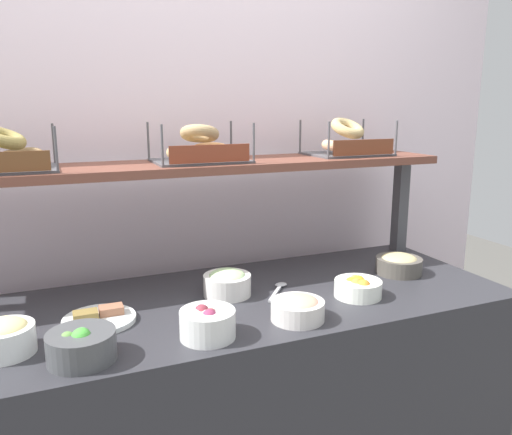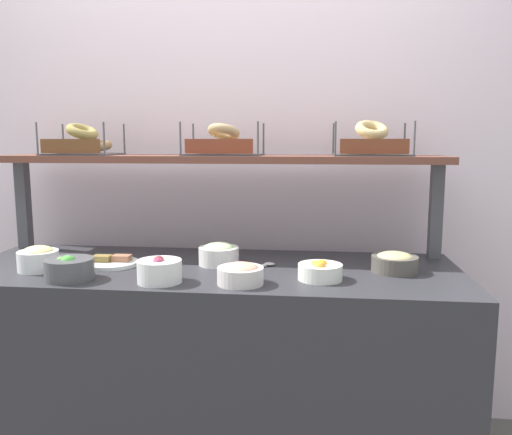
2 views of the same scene
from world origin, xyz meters
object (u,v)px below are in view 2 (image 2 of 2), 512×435
(bowl_veggie_mix, at_px, (69,268))
(bagel_basket_sesame, at_px, (223,144))
(bagel_basket_plain, at_px, (371,144))
(bowl_lox_spread, at_px, (240,274))
(bowl_beet_salad, at_px, (159,270))
(bagel_basket_everything, at_px, (82,144))
(bowl_egg_salad, at_px, (38,258))
(bowl_scallion_spread, at_px, (219,254))
(serving_spoon_near_plate, at_px, (262,266))
(bowl_fruit_salad, at_px, (320,271))
(serving_plate_white, at_px, (111,262))
(bowl_hummus, at_px, (395,262))

(bowl_veggie_mix, height_order, bagel_basket_sesame, bagel_basket_sesame)
(bowl_veggie_mix, height_order, bagel_basket_plain, bagel_basket_plain)
(bowl_veggie_mix, relative_size, bowl_lox_spread, 1.07)
(bowl_beet_salad, bearing_deg, bagel_basket_plain, 34.25)
(bowl_beet_salad, height_order, bagel_basket_everything, bagel_basket_everything)
(bowl_egg_salad, distance_m, bagel_basket_sesame, 0.87)
(bowl_scallion_spread, bearing_deg, bowl_beet_salad, -119.32)
(bowl_veggie_mix, relative_size, serving_spoon_near_plate, 1.19)
(bagel_basket_plain, bearing_deg, bowl_lox_spread, -133.23)
(bagel_basket_plain, bearing_deg, bagel_basket_sesame, -178.55)
(bowl_fruit_salad, xyz_separation_m, bagel_basket_sesame, (-0.42, 0.41, 0.44))
(bowl_veggie_mix, distance_m, bagel_basket_sesame, 0.82)
(serving_plate_white, height_order, bagel_basket_plain, bagel_basket_plain)
(bowl_lox_spread, distance_m, bagel_basket_everything, 1.02)
(bowl_veggie_mix, distance_m, bowl_egg_salad, 0.21)
(bowl_veggie_mix, distance_m, bowl_lox_spread, 0.62)
(bowl_fruit_salad, relative_size, bowl_lox_spread, 0.98)
(bowl_hummus, relative_size, serving_plate_white, 0.81)
(bowl_beet_salad, xyz_separation_m, bowl_lox_spread, (0.28, 0.01, -0.01))
(bowl_veggie_mix, xyz_separation_m, serving_spoon_near_plate, (0.67, 0.25, -0.03))
(bowl_fruit_salad, distance_m, bowl_egg_salad, 1.07)
(bowl_fruit_salad, distance_m, bowl_hummus, 0.32)
(bagel_basket_everything, xyz_separation_m, bagel_basket_plain, (1.26, 0.03, 0.00))
(bowl_veggie_mix, relative_size, bowl_scallion_spread, 1.07)
(bowl_fruit_salad, relative_size, bagel_basket_plain, 0.50)
(bowl_scallion_spread, distance_m, bagel_basket_sesame, 0.49)
(bowl_hummus, xyz_separation_m, bowl_lox_spread, (-0.56, -0.23, -0.00))
(bowl_veggie_mix, xyz_separation_m, bowl_hummus, (1.17, 0.24, -0.00))
(bagel_basket_sesame, bearing_deg, bowl_beet_salad, -105.42)
(bowl_fruit_salad, relative_size, bagel_basket_everything, 0.52)
(bowl_egg_salad, relative_size, bagel_basket_plain, 0.48)
(bowl_beet_salad, height_order, bowl_scallion_spread, bowl_scallion_spread)
(bowl_lox_spread, height_order, serving_plate_white, bowl_lox_spread)
(bowl_fruit_salad, distance_m, bagel_basket_everything, 1.21)
(bowl_lox_spread, xyz_separation_m, serving_spoon_near_plate, (0.05, 0.24, -0.03))
(bowl_hummus, relative_size, bagel_basket_everything, 0.57)
(bowl_egg_salad, bearing_deg, bowl_beet_salad, -12.45)
(serving_plate_white, bearing_deg, bagel_basket_everything, 129.86)
(bowl_beet_salad, distance_m, bagel_basket_plain, 1.03)
(bowl_beet_salad, bearing_deg, bowl_scallion_spread, 60.68)
(bowl_egg_salad, distance_m, serving_plate_white, 0.27)
(bowl_egg_salad, distance_m, bowl_hummus, 1.36)
(bagel_basket_sesame, xyz_separation_m, bagel_basket_plain, (0.63, 0.02, 0.00))
(bowl_veggie_mix, xyz_separation_m, bowl_scallion_spread, (0.49, 0.28, 0.00))
(bowl_lox_spread, bearing_deg, bowl_veggie_mix, -179.14)
(bowl_veggie_mix, distance_m, bowl_scallion_spread, 0.57)
(bowl_fruit_salad, height_order, bowl_lox_spread, bowl_lox_spread)
(bagel_basket_everything, bearing_deg, bowl_scallion_spread, -18.09)
(bowl_hummus, xyz_separation_m, bagel_basket_everything, (-1.33, 0.25, 0.44))
(bowl_hummus, height_order, serving_spoon_near_plate, bowl_hummus)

